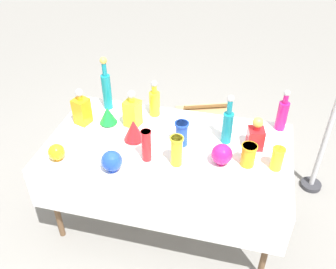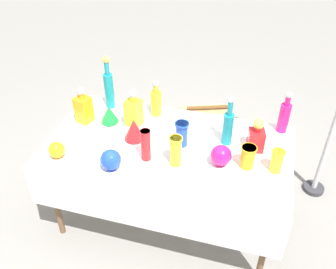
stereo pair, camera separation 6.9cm
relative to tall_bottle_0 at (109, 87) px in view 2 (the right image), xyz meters
name	(u,v)px [view 2 (the right image)]	position (x,y,z in m)	size (l,w,h in m)	color
ground_plane	(168,216)	(0.59, -0.37, -0.95)	(40.00, 40.00, 0.00)	gray
display_table	(167,156)	(0.59, -0.41, -0.25)	(1.74, 0.97, 0.76)	white
tall_bottle_0	(109,87)	(0.00, 0.00, 0.00)	(0.07, 0.07, 0.45)	teal
tall_bottle_1	(156,101)	(0.40, 0.00, -0.07)	(0.08, 0.08, 0.30)	yellow
tall_bottle_2	(284,116)	(1.36, 0.04, -0.05)	(0.08, 0.08, 0.33)	#C61972
tall_bottle_3	(228,125)	(0.99, -0.22, -0.03)	(0.07, 0.07, 0.39)	teal
square_decanter_0	(134,111)	(0.27, -0.18, -0.07)	(0.13, 0.13, 0.30)	yellow
square_decanter_1	(256,137)	(1.19, -0.23, -0.08)	(0.13, 0.13, 0.25)	red
square_decanter_2	(84,108)	(-0.11, -0.25, -0.07)	(0.13, 0.13, 0.30)	orange
slender_vase_0	(146,144)	(0.49, -0.54, -0.06)	(0.07, 0.07, 0.24)	red
slender_vase_1	(277,160)	(1.34, -0.43, -0.10)	(0.09, 0.09, 0.17)	yellow
slender_vase_2	(248,156)	(1.16, -0.43, -0.10)	(0.11, 0.11, 0.16)	orange
slender_vase_3	(182,133)	(0.68, -0.33, -0.09)	(0.10, 0.10, 0.19)	blue
slender_vase_4	(176,150)	(0.70, -0.54, -0.07)	(0.09, 0.09, 0.22)	yellow
fluted_vase_0	(134,129)	(0.34, -0.36, -0.10)	(0.15, 0.15, 0.17)	red
fluted_vase_1	(109,114)	(0.08, -0.21, -0.11)	(0.14, 0.14, 0.14)	#198C38
round_bowl_0	(111,160)	(0.30, -0.70, -0.11)	(0.14, 0.14, 0.15)	blue
round_bowl_1	(221,155)	(0.99, -0.46, -0.11)	(0.14, 0.14, 0.15)	#C61972
round_bowl_2	(57,150)	(-0.10, -0.69, -0.12)	(0.11, 0.11, 0.12)	orange
price_tag_left	(246,204)	(1.20, -0.79, -0.17)	(0.05, 0.01, 0.03)	white
price_tag_center	(215,196)	(1.01, -0.77, -0.17)	(0.04, 0.01, 0.04)	white
price_tag_right	(107,177)	(0.31, -0.81, -0.17)	(0.06, 0.01, 0.04)	white
cardboard_box_behind_left	(167,131)	(0.31, 0.60, -0.81)	(0.52, 0.48, 0.36)	tan
cardboard_box_behind_right	(206,132)	(0.71, 0.64, -0.77)	(0.63, 0.59, 0.44)	tan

